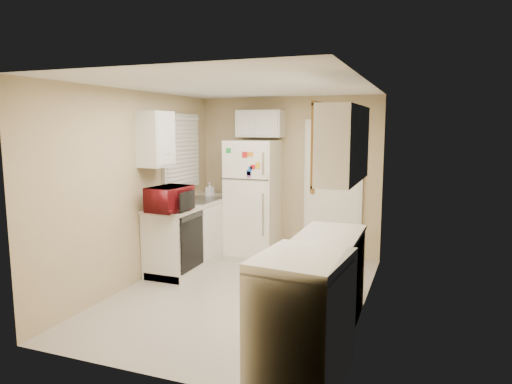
% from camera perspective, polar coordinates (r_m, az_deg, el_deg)
% --- Properties ---
extents(floor, '(3.80, 3.80, 0.00)m').
position_cam_1_polar(floor, '(5.52, -1.87, -12.62)').
color(floor, beige).
rests_on(floor, ground).
extents(ceiling, '(3.80, 3.80, 0.00)m').
position_cam_1_polar(ceiling, '(5.17, -2.00, 13.07)').
color(ceiling, white).
rests_on(ceiling, floor).
extents(wall_left, '(3.80, 3.80, 0.00)m').
position_cam_1_polar(wall_left, '(5.89, -14.62, 0.52)').
color(wall_left, tan).
rests_on(wall_left, floor).
extents(wall_right, '(3.80, 3.80, 0.00)m').
position_cam_1_polar(wall_right, '(4.86, 13.51, -1.04)').
color(wall_right, tan).
rests_on(wall_right, floor).
extents(wall_back, '(2.80, 2.80, 0.00)m').
position_cam_1_polar(wall_back, '(6.99, 4.05, 1.94)').
color(wall_back, tan).
rests_on(wall_back, floor).
extents(wall_front, '(2.80, 2.80, 0.00)m').
position_cam_1_polar(wall_front, '(3.56, -13.77, -4.38)').
color(wall_front, tan).
rests_on(wall_front, floor).
extents(left_counter, '(0.60, 1.80, 0.90)m').
position_cam_1_polar(left_counter, '(6.62, -7.75, -5.06)').
color(left_counter, silver).
rests_on(left_counter, floor).
extents(dishwasher, '(0.03, 0.58, 0.72)m').
position_cam_1_polar(dishwasher, '(5.96, -8.03, -6.15)').
color(dishwasher, black).
rests_on(dishwasher, floor).
extents(sink, '(0.54, 0.74, 0.16)m').
position_cam_1_polar(sink, '(6.67, -7.20, -1.36)').
color(sink, gray).
rests_on(sink, left_counter).
extents(microwave, '(0.59, 0.35, 0.38)m').
position_cam_1_polar(microwave, '(5.83, -10.74, -0.93)').
color(microwave, maroon).
rests_on(microwave, left_counter).
extents(soap_bottle, '(0.11, 0.12, 0.22)m').
position_cam_1_polar(soap_bottle, '(6.97, -5.79, 0.24)').
color(soap_bottle, beige).
rests_on(soap_bottle, left_counter).
extents(window_blinds, '(0.10, 0.98, 1.08)m').
position_cam_1_polar(window_blinds, '(6.71, -9.29, 5.02)').
color(window_blinds, silver).
rests_on(window_blinds, wall_left).
extents(upper_cabinet_left, '(0.30, 0.45, 0.70)m').
position_cam_1_polar(upper_cabinet_left, '(5.94, -12.41, 6.47)').
color(upper_cabinet_left, silver).
rests_on(upper_cabinet_left, wall_left).
extents(refrigerator, '(0.74, 0.72, 1.76)m').
position_cam_1_polar(refrigerator, '(6.90, -0.32, -0.81)').
color(refrigerator, white).
rests_on(refrigerator, floor).
extents(cabinet_over_fridge, '(0.70, 0.30, 0.40)m').
position_cam_1_polar(cabinet_over_fridge, '(6.93, 0.55, 8.54)').
color(cabinet_over_fridge, silver).
rests_on(cabinet_over_fridge, wall_back).
extents(interior_door, '(0.86, 0.06, 2.08)m').
position_cam_1_polar(interior_door, '(6.81, 9.59, 0.15)').
color(interior_door, white).
rests_on(interior_door, floor).
extents(right_counter, '(0.60, 2.00, 0.90)m').
position_cam_1_polar(right_counter, '(4.33, 7.76, -12.30)').
color(right_counter, silver).
rests_on(right_counter, floor).
extents(stove, '(0.74, 0.87, 0.99)m').
position_cam_1_polar(stove, '(3.72, 5.69, -15.08)').
color(stove, white).
rests_on(stove, floor).
extents(upper_cabinet_right, '(0.30, 1.20, 0.70)m').
position_cam_1_polar(upper_cabinet_right, '(4.33, 10.96, 5.92)').
color(upper_cabinet_right, silver).
rests_on(upper_cabinet_right, wall_right).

